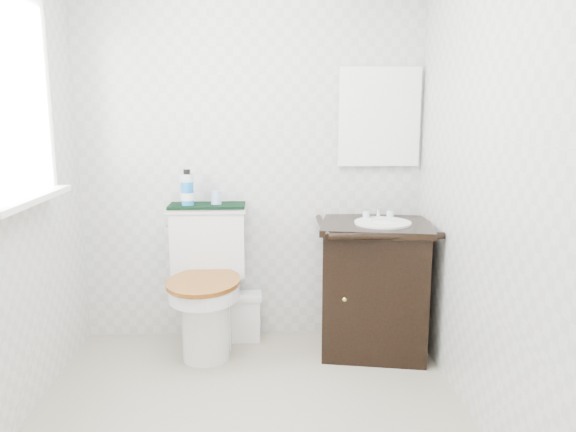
{
  "coord_description": "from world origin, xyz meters",
  "views": [
    {
      "loc": [
        0.09,
        -2.41,
        1.5
      ],
      "look_at": [
        0.22,
        0.75,
        0.9
      ],
      "focal_mm": 35.0,
      "sensor_mm": 36.0,
      "label": 1
    }
  ],
  "objects": [
    {
      "name": "floor",
      "position": [
        0.0,
        0.0,
        0.0
      ],
      "size": [
        2.4,
        2.4,
        0.0
      ],
      "primitive_type": "plane",
      "color": "#A69B85",
      "rests_on": "ground"
    },
    {
      "name": "wall_back",
      "position": [
        0.0,
        1.2,
        1.2
      ],
      "size": [
        2.4,
        0.0,
        2.4
      ],
      "primitive_type": "plane",
      "rotation": [
        1.57,
        0.0,
        0.0
      ],
      "color": "silver",
      "rests_on": "ground"
    },
    {
      "name": "wall_front",
      "position": [
        0.0,
        -1.2,
        1.2
      ],
      "size": [
        2.4,
        0.0,
        2.4
      ],
      "primitive_type": "plane",
      "rotation": [
        -1.57,
        0.0,
        0.0
      ],
      "color": "silver",
      "rests_on": "ground"
    },
    {
      "name": "wall_right",
      "position": [
        1.1,
        0.0,
        1.2
      ],
      "size": [
        0.0,
        2.4,
        2.4
      ],
      "primitive_type": "plane",
      "rotation": [
        1.57,
        0.0,
        -1.57
      ],
      "color": "silver",
      "rests_on": "ground"
    },
    {
      "name": "window",
      "position": [
        -1.07,
        0.25,
        1.55
      ],
      "size": [
        0.02,
        0.7,
        0.9
      ],
      "primitive_type": "cube",
      "color": "white",
      "rests_on": "wall_left"
    },
    {
      "name": "mirror",
      "position": [
        0.82,
        1.18,
        1.45
      ],
      "size": [
        0.5,
        0.02,
        0.6
      ],
      "primitive_type": "cube",
      "color": "silver",
      "rests_on": "wall_back"
    },
    {
      "name": "toilet",
      "position": [
        -0.28,
        0.96,
        0.39
      ],
      "size": [
        0.49,
        0.67,
        0.89
      ],
      "color": "white",
      "rests_on": "floor"
    },
    {
      "name": "vanity",
      "position": [
        0.77,
        0.9,
        0.43
      ],
      "size": [
        0.75,
        0.67,
        0.92
      ],
      "color": "black",
      "rests_on": "floor"
    },
    {
      "name": "trash_bin",
      "position": [
        -0.05,
        1.1,
        0.16
      ],
      "size": [
        0.22,
        0.18,
        0.31
      ],
      "color": "white",
      "rests_on": "floor"
    },
    {
      "name": "towel",
      "position": [
        -0.28,
        1.09,
        0.9
      ],
      "size": [
        0.48,
        0.22,
        0.02
      ],
      "primitive_type": "cube",
      "color": "black",
      "rests_on": "toilet"
    },
    {
      "name": "mouthwash_bottle",
      "position": [
        -0.4,
        1.07,
        1.01
      ],
      "size": [
        0.08,
        0.08,
        0.22
      ],
      "color": "blue",
      "rests_on": "towel"
    },
    {
      "name": "cup",
      "position": [
        -0.22,
        1.09,
        0.95
      ],
      "size": [
        0.07,
        0.07,
        0.08
      ],
      "primitive_type": "cone",
      "color": "#88A8DF",
      "rests_on": "towel"
    },
    {
      "name": "soap_bar",
      "position": [
        0.75,
        1.01,
        0.83
      ],
      "size": [
        0.06,
        0.04,
        0.02
      ],
      "primitive_type": "ellipsoid",
      "color": "#187275",
      "rests_on": "vanity"
    }
  ]
}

